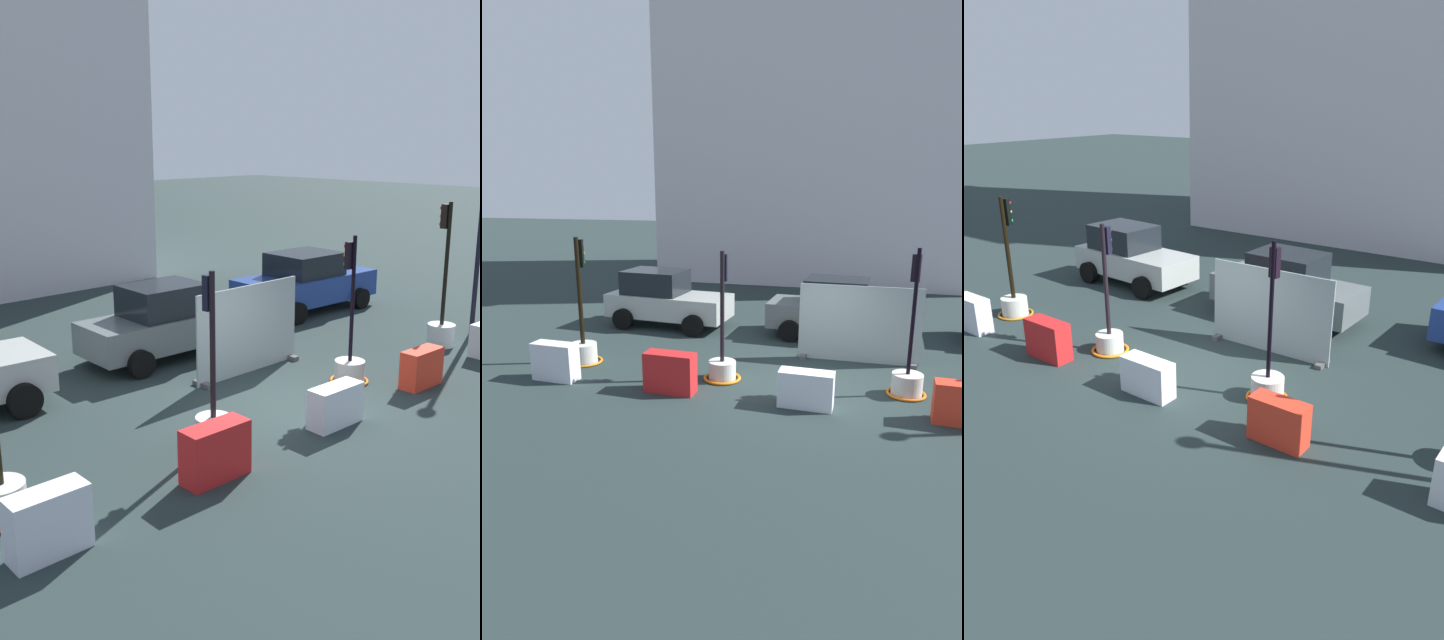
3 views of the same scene
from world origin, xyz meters
TOP-DOWN VIEW (x-y plane):
  - ground_plane at (0.00, 0.00)m, footprint 120.00×120.00m
  - traffic_light_0 at (-5.90, -0.01)m, footprint 0.95×0.95m
  - traffic_light_1 at (-2.11, -0.22)m, footprint 0.88×0.88m
  - traffic_light_2 at (2.00, -0.05)m, footprint 0.84×0.84m
  - construction_barrier_0 at (-5.88, -1.29)m, footprint 1.07×0.47m
  - construction_barrier_1 at (-3.01, -1.27)m, footprint 1.13×0.49m
  - construction_barrier_2 at (-0.04, -1.27)m, footprint 1.13×0.47m
  - construction_barrier_3 at (2.90, -1.27)m, footprint 1.04×0.45m
  - car_silver_hatchback at (-5.25, 4.05)m, footprint 4.04×2.29m
  - car_grey_saloon at (0.21, 4.13)m, footprint 4.06×2.14m
  - building_main_facade at (-1.42, 16.24)m, footprint 15.56×8.72m
  - site_fence_panel at (0.91, 1.95)m, footprint 3.05×0.50m

SIDE VIEW (x-z plane):
  - ground_plane at x=0.00m, z-range 0.00..0.00m
  - construction_barrier_2 at x=-0.04m, z-range 0.00..0.77m
  - construction_barrier_3 at x=2.90m, z-range 0.00..0.82m
  - construction_barrier_0 at x=-5.88m, z-range 0.00..0.89m
  - construction_barrier_1 at x=-3.01m, z-range 0.00..0.90m
  - traffic_light_1 at x=-2.11m, z-range -1.06..1.97m
  - traffic_light_2 at x=2.00m, z-range -1.13..2.07m
  - traffic_light_0 at x=-5.90m, z-range -1.12..2.11m
  - car_grey_saloon at x=0.21m, z-range -0.04..1.76m
  - car_silver_hatchback at x=-5.25m, z-range -0.02..1.80m
  - site_fence_panel at x=0.91m, z-range -0.06..1.95m
  - building_main_facade at x=-1.42m, z-range 0.02..18.04m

